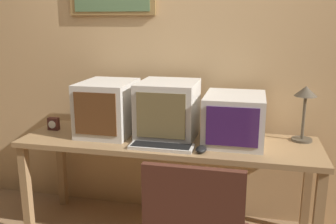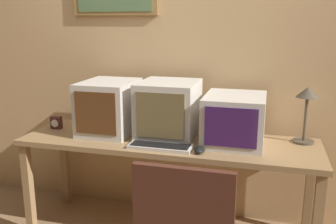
% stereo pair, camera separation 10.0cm
% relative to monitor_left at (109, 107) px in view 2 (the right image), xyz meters
% --- Properties ---
extents(wall_back, '(8.00, 0.08, 2.60)m').
position_rel_monitor_left_xyz_m(wall_back, '(0.45, 0.36, 0.39)').
color(wall_back, tan).
rests_on(wall_back, ground_plane).
extents(desk, '(2.04, 0.60, 0.73)m').
position_rel_monitor_left_xyz_m(desk, '(0.46, -0.05, -0.27)').
color(desk, '#99754C').
rests_on(desk, ground_plane).
extents(monitor_left, '(0.36, 0.45, 0.38)m').
position_rel_monitor_left_xyz_m(monitor_left, '(0.00, 0.00, 0.00)').
color(monitor_left, beige).
rests_on(monitor_left, desk).
extents(monitor_center, '(0.39, 0.43, 0.39)m').
position_rel_monitor_left_xyz_m(monitor_center, '(0.44, 0.02, 0.01)').
color(monitor_center, beige).
rests_on(monitor_center, desk).
extents(monitor_right, '(0.39, 0.46, 0.32)m').
position_rel_monitor_left_xyz_m(monitor_right, '(0.90, 0.00, -0.03)').
color(monitor_right, beige).
rests_on(monitor_right, desk).
extents(keyboard_main, '(0.41, 0.15, 0.03)m').
position_rel_monitor_left_xyz_m(keyboard_main, '(0.45, -0.24, -0.18)').
color(keyboard_main, beige).
rests_on(keyboard_main, desk).
extents(mouse_near_keyboard, '(0.07, 0.11, 0.04)m').
position_rel_monitor_left_xyz_m(mouse_near_keyboard, '(0.72, -0.26, -0.17)').
color(mouse_near_keyboard, black).
rests_on(mouse_near_keyboard, desk).
extents(desk_clock, '(0.08, 0.05, 0.09)m').
position_rel_monitor_left_xyz_m(desk_clock, '(-0.43, -0.02, -0.14)').
color(desk_clock, '#4C231E').
rests_on(desk_clock, desk).
extents(desk_lamp, '(0.15, 0.15, 0.38)m').
position_rel_monitor_left_xyz_m(desk_lamp, '(1.35, 0.13, 0.09)').
color(desk_lamp, '#4C4233').
rests_on(desk_lamp, desk).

